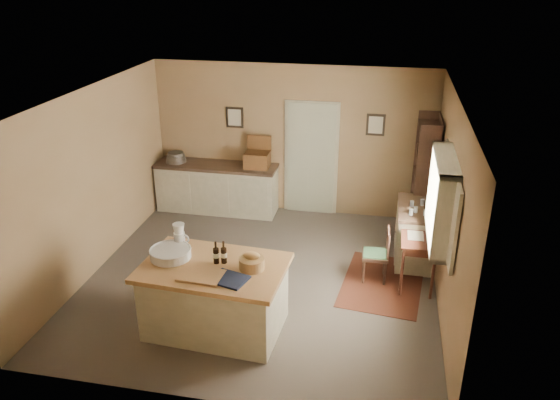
{
  "coord_description": "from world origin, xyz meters",
  "views": [
    {
      "loc": [
        1.61,
        -6.73,
        4.29
      ],
      "look_at": [
        0.21,
        0.29,
        1.15
      ],
      "focal_mm": 35.0,
      "sensor_mm": 36.0,
      "label": 1
    }
  ],
  "objects_px": {
    "work_island": "(214,295)",
    "sideboard": "(218,186)",
    "writing_desk": "(419,243)",
    "right_cabinet": "(416,233)",
    "desk_chair": "(375,255)",
    "shelving_unit": "(427,179)"
  },
  "relations": [
    {
      "from": "work_island",
      "to": "sideboard",
      "type": "height_order",
      "value": "work_island"
    },
    {
      "from": "writing_desk",
      "to": "work_island",
      "type": "bearing_deg",
      "value": -148.04
    },
    {
      "from": "sideboard",
      "to": "right_cabinet",
      "type": "bearing_deg",
      "value": -18.71
    },
    {
      "from": "work_island",
      "to": "desk_chair",
      "type": "xyz_separation_m",
      "value": [
        1.92,
        1.56,
        -0.08
      ]
    },
    {
      "from": "work_island",
      "to": "sideboard",
      "type": "distance_m",
      "value": 3.62
    },
    {
      "from": "work_island",
      "to": "shelving_unit",
      "type": "height_order",
      "value": "shelving_unit"
    },
    {
      "from": "writing_desk",
      "to": "right_cabinet",
      "type": "height_order",
      "value": "right_cabinet"
    },
    {
      "from": "right_cabinet",
      "to": "shelving_unit",
      "type": "bearing_deg",
      "value": 80.33
    },
    {
      "from": "writing_desk",
      "to": "desk_chair",
      "type": "relative_size",
      "value": 1.03
    },
    {
      "from": "writing_desk",
      "to": "right_cabinet",
      "type": "relative_size",
      "value": 0.76
    },
    {
      "from": "work_island",
      "to": "desk_chair",
      "type": "distance_m",
      "value": 2.48
    },
    {
      "from": "sideboard",
      "to": "right_cabinet",
      "type": "height_order",
      "value": "sideboard"
    },
    {
      "from": "sideboard",
      "to": "writing_desk",
      "type": "height_order",
      "value": "sideboard"
    },
    {
      "from": "work_island",
      "to": "right_cabinet",
      "type": "height_order",
      "value": "work_island"
    },
    {
      "from": "desk_chair",
      "to": "shelving_unit",
      "type": "relative_size",
      "value": 0.39
    },
    {
      "from": "work_island",
      "to": "desk_chair",
      "type": "height_order",
      "value": "work_island"
    },
    {
      "from": "work_island",
      "to": "sideboard",
      "type": "relative_size",
      "value": 0.81
    },
    {
      "from": "work_island",
      "to": "writing_desk",
      "type": "relative_size",
      "value": 2.22
    },
    {
      "from": "shelving_unit",
      "to": "desk_chair",
      "type": "bearing_deg",
      "value": -114.75
    },
    {
      "from": "work_island",
      "to": "shelving_unit",
      "type": "distance_m",
      "value": 4.17
    },
    {
      "from": "work_island",
      "to": "right_cabinet",
      "type": "bearing_deg",
      "value": 45.75
    },
    {
      "from": "writing_desk",
      "to": "shelving_unit",
      "type": "relative_size",
      "value": 0.4
    }
  ]
}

